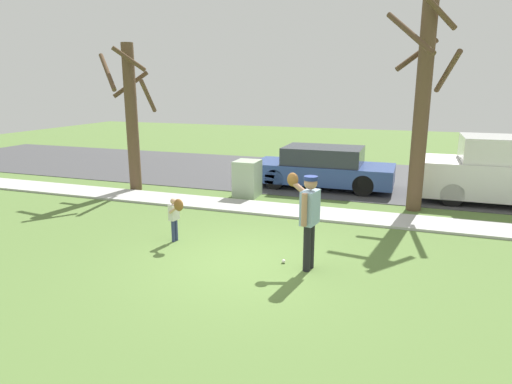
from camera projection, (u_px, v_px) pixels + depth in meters
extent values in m
plane|color=#567538|center=(296.00, 213.00, 11.68)|extent=(48.00, 48.00, 0.00)
cube|color=#B2B2AD|center=(297.00, 211.00, 11.77)|extent=(36.00, 1.20, 0.06)
cube|color=#424244|center=(330.00, 176.00, 16.36)|extent=(36.00, 6.80, 0.02)
cylinder|color=black|center=(307.00, 248.00, 7.98)|extent=(0.14, 0.14, 0.87)
cylinder|color=black|center=(311.00, 245.00, 8.12)|extent=(0.14, 0.14, 0.87)
cube|color=#8CADC6|center=(310.00, 207.00, 7.88)|extent=(0.30, 0.45, 0.61)
sphere|color=#A87A5B|center=(311.00, 183.00, 7.77)|extent=(0.23, 0.23, 0.23)
cylinder|color=navy|center=(311.00, 178.00, 7.75)|extent=(0.25, 0.25, 0.07)
cylinder|color=#A87A5B|center=(304.00, 210.00, 7.65)|extent=(0.10, 0.10, 0.58)
cylinder|color=#A87A5B|center=(303.00, 191.00, 8.17)|extent=(0.54, 0.19, 0.41)
ellipsoid|color=brown|center=(293.00, 180.00, 8.22)|extent=(0.24, 0.18, 0.26)
cylinder|color=navy|center=(176.00, 230.00, 9.60)|extent=(0.08, 0.08, 0.48)
cylinder|color=navy|center=(173.00, 231.00, 9.52)|extent=(0.08, 0.08, 0.48)
cube|color=silver|center=(174.00, 212.00, 9.47)|extent=(0.17, 0.25, 0.34)
sphere|color=tan|center=(173.00, 201.00, 9.41)|extent=(0.13, 0.13, 0.13)
cylinder|color=tan|center=(178.00, 210.00, 9.58)|extent=(0.06, 0.06, 0.32)
cylinder|color=tan|center=(175.00, 209.00, 9.25)|extent=(0.30, 0.10, 0.23)
ellipsoid|color=brown|center=(179.00, 205.00, 9.17)|extent=(0.24, 0.18, 0.26)
sphere|color=white|center=(284.00, 261.00, 8.41)|extent=(0.07, 0.07, 0.07)
cube|color=#9EB293|center=(247.00, 178.00, 13.39)|extent=(0.70, 0.78, 1.09)
cylinder|color=brown|center=(422.00, 106.00, 11.38)|extent=(0.39, 0.39, 5.55)
cylinder|color=brown|center=(448.00, 72.00, 11.16)|extent=(0.54, 1.37, 1.03)
cylinder|color=brown|center=(417.00, 55.00, 11.51)|extent=(1.06, 0.70, 0.86)
cylinder|color=brown|center=(410.00, 33.00, 10.67)|extent=(1.26, 1.12, 1.14)
cylinder|color=brown|center=(441.00, 13.00, 10.52)|extent=(0.84, 0.73, 0.74)
cylinder|color=brown|center=(132.00, 119.00, 13.81)|extent=(0.37, 0.37, 4.53)
cylinder|color=brown|center=(148.00, 97.00, 13.63)|extent=(0.53, 1.36, 1.02)
cylinder|color=brown|center=(131.00, 84.00, 14.00)|extent=(1.05, 0.69, 0.85)
cylinder|color=brown|center=(107.00, 72.00, 13.18)|extent=(1.26, 1.11, 1.14)
cylinder|color=brown|center=(129.00, 59.00, 13.05)|extent=(0.84, 0.72, 0.74)
cube|color=#2D478C|center=(323.00, 173.00, 14.53)|extent=(4.50, 1.80, 0.60)
cube|color=#2D333D|center=(323.00, 155.00, 14.39)|extent=(2.48, 1.66, 0.55)
cylinder|color=black|center=(275.00, 179.00, 14.29)|extent=(0.64, 0.22, 0.64)
cylinder|color=black|center=(288.00, 170.00, 15.74)|extent=(0.64, 0.22, 0.64)
cylinder|color=black|center=(363.00, 185.00, 13.39)|extent=(0.64, 0.22, 0.64)
cylinder|color=black|center=(368.00, 176.00, 14.84)|extent=(0.64, 0.22, 0.64)
cube|color=silver|center=(511.00, 180.00, 12.49)|extent=(5.00, 1.95, 1.00)
cylinder|color=black|center=(452.00, 195.00, 12.28)|extent=(0.64, 0.22, 0.64)
cylinder|color=black|center=(448.00, 182.00, 13.86)|extent=(0.64, 0.22, 0.64)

